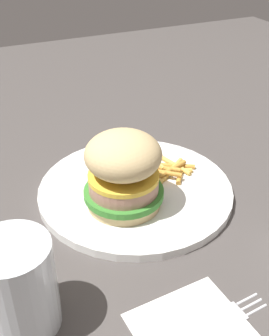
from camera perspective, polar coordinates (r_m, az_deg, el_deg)
name	(u,v)px	position (r m, az deg, el deg)	size (l,w,h in m)	color
ground_plane	(153,189)	(0.63, 2.51, -2.77)	(1.60, 1.60, 0.00)	#47423F
plate	(134,189)	(0.62, 0.00, -2.82)	(0.28, 0.28, 0.01)	white
sandwich	(123,171)	(0.55, -1.50, -0.36)	(0.11, 0.11, 0.11)	tan
fries_pile	(164,168)	(0.64, 4.04, 0.02)	(0.10, 0.09, 0.01)	gold
napkin	(195,334)	(0.45, 8.18, -21.16)	(0.11, 0.11, 0.00)	white
fork	(197,331)	(0.45, 8.39, -20.88)	(0.17, 0.03, 0.00)	silver
drink_glass	(18,291)	(0.44, -15.39, -15.59)	(0.08, 0.08, 0.10)	silver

